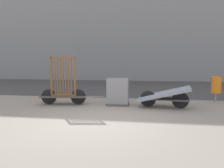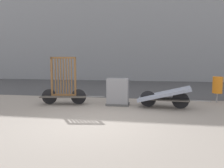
# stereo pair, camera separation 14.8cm
# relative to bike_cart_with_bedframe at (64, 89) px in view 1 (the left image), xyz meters

# --- Properties ---
(ground_plane) EXTENTS (60.00, 60.00, 0.00)m
(ground_plane) POSITION_rel_bike_cart_with_bedframe_xyz_m (1.89, -2.30, -0.61)
(ground_plane) COLOR gray
(road_strip) EXTENTS (56.00, 8.67, 0.01)m
(road_strip) POSITION_rel_bike_cart_with_bedframe_xyz_m (1.89, 6.08, -0.60)
(road_strip) COLOR #424244
(road_strip) RESTS_ON ground_plane
(building_facade) EXTENTS (48.00, 4.00, 9.18)m
(building_facade) POSITION_rel_bike_cart_with_bedframe_xyz_m (1.89, 12.42, 3.98)
(building_facade) COLOR gray
(building_facade) RESTS_ON ground_plane
(bike_cart_with_bedframe) EXTENTS (2.48, 0.83, 1.84)m
(bike_cart_with_bedframe) POSITION_rel_bike_cart_with_bedframe_xyz_m (0.00, 0.00, 0.00)
(bike_cart_with_bedframe) COLOR #4C4742
(bike_cart_with_bedframe) RESTS_ON ground_plane
(bike_cart_with_mattress) EXTENTS (2.53, 1.14, 0.79)m
(bike_cart_with_mattress) POSITION_rel_bike_cart_with_bedframe_xyz_m (3.80, -0.00, -0.16)
(bike_cart_with_mattress) COLOR #4C4742
(bike_cart_with_mattress) RESTS_ON ground_plane
(utility_cabinet) EXTENTS (0.86, 0.55, 1.03)m
(utility_cabinet) POSITION_rel_bike_cart_with_bedframe_xyz_m (2.09, 0.17, -0.14)
(utility_cabinet) COLOR #4C4C4C
(utility_cabinet) RESTS_ON ground_plane
(trash_bin) EXTENTS (0.38, 0.38, 1.05)m
(trash_bin) POSITION_rel_bike_cart_with_bedframe_xyz_m (5.99, 1.40, 0.10)
(trash_bin) COLOR gray
(trash_bin) RESTS_ON ground_plane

